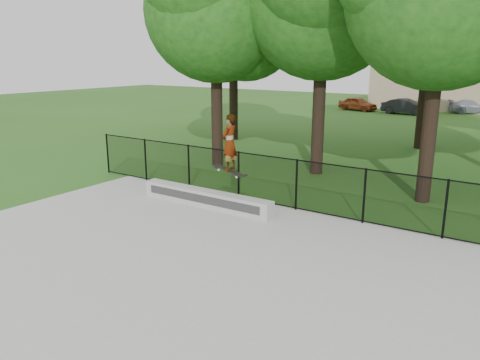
{
  "coord_description": "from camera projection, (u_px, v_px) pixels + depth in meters",
  "views": [
    {
      "loc": [
        5.87,
        -5.69,
        4.34
      ],
      "look_at": [
        -0.8,
        4.2,
        1.2
      ],
      "focal_mm": 35.0,
      "sensor_mm": 36.0,
      "label": 1
    }
  ],
  "objects": [
    {
      "name": "grind_ledge",
      "position": [
        205.0,
        198.0,
        13.81
      ],
      "size": [
        4.48,
        0.4,
        0.49
      ],
      "primitive_type": "cube",
      "color": "#A2A29D",
      "rests_on": "concrete_slab"
    },
    {
      "name": "car_a",
      "position": [
        358.0,
        104.0,
        39.12
      ],
      "size": [
        3.47,
        2.02,
        1.12
      ],
      "primitive_type": "imported",
      "rotation": [
        0.0,
        0.0,
        1.34
      ],
      "color": "#95401B",
      "rests_on": "ground"
    },
    {
      "name": "distant_building",
      "position": [
        450.0,
        83.0,
        39.83
      ],
      "size": [
        12.4,
        6.4,
        4.3
      ],
      "color": "tan",
      "rests_on": "ground"
    },
    {
      "name": "car_c",
      "position": [
        474.0,
        106.0,
        36.94
      ],
      "size": [
        3.88,
        2.85,
        1.12
      ],
      "primitive_type": "imported",
      "rotation": [
        0.0,
        0.0,
        1.98
      ],
      "color": "gray",
      "rests_on": "ground"
    },
    {
      "name": "concrete_slab",
      "position": [
        151.0,
        293.0,
        8.83
      ],
      "size": [
        14.0,
        12.0,
        0.06
      ],
      "primitive_type": "cube",
      "color": "#A3A39E",
      "rests_on": "ground"
    },
    {
      "name": "ground",
      "position": [
        151.0,
        294.0,
        8.84
      ],
      "size": [
        100.0,
        100.0,
        0.0
      ],
      "primitive_type": "plane",
      "color": "#2D5517",
      "rests_on": "ground"
    },
    {
      "name": "chainlink_fence",
      "position": [
        296.0,
        185.0,
        13.36
      ],
      "size": [
        16.06,
        0.06,
        1.5
      ],
      "color": "black",
      "rests_on": "concrete_slab"
    },
    {
      "name": "skater_airborne",
      "position": [
        230.0,
        144.0,
        12.62
      ],
      "size": [
        0.82,
        0.57,
        1.71
      ],
      "color": "black",
      "rests_on": "ground"
    },
    {
      "name": "car_b",
      "position": [
        406.0,
        107.0,
        36.51
      ],
      "size": [
        3.37,
        1.47,
        1.2
      ],
      "primitive_type": "imported",
      "rotation": [
        0.0,
        0.0,
        1.51
      ],
      "color": "black",
      "rests_on": "ground"
    }
  ]
}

